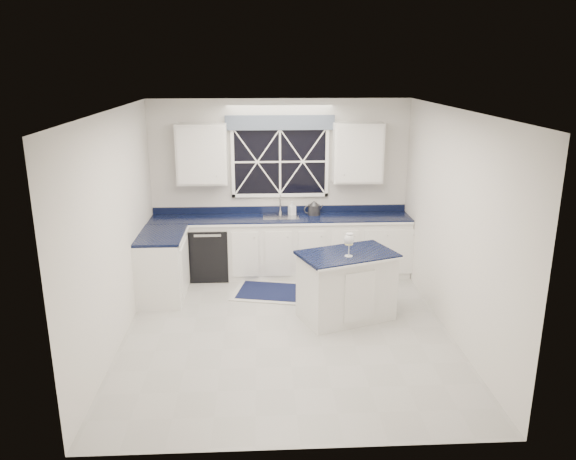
{
  "coord_description": "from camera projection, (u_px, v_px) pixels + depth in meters",
  "views": [
    {
      "loc": [
        -0.32,
        -6.35,
        3.2
      ],
      "look_at": [
        0.03,
        0.4,
        1.19
      ],
      "focal_mm": 35.0,
      "sensor_mm": 36.0,
      "label": 1
    }
  ],
  "objects": [
    {
      "name": "rug",
      "position": [
        280.0,
        292.0,
        8.15
      ],
      "size": [
        1.47,
        1.07,
        0.02
      ],
      "rotation": [
        0.0,
        0.0,
        -0.21
      ],
      "color": "#B1B1AC",
      "rests_on": "ground"
    },
    {
      "name": "back_wall",
      "position": [
        280.0,
        187.0,
        8.77
      ],
      "size": [
        4.0,
        0.1,
        2.7
      ],
      "primitive_type": "cube",
      "color": "silver",
      "rests_on": "ground"
    },
    {
      "name": "countertop",
      "position": [
        281.0,
        218.0,
        8.61
      ],
      "size": [
        3.98,
        0.64,
        0.04
      ],
      "primitive_type": "cube",
      "color": "black",
      "rests_on": "base_cabinets"
    },
    {
      "name": "dishwasher",
      "position": [
        210.0,
        251.0,
        8.7
      ],
      "size": [
        0.6,
        0.58,
        0.82
      ],
      "primitive_type": "cube",
      "color": "black",
      "rests_on": "ground"
    },
    {
      "name": "ground",
      "position": [
        287.0,
        330.0,
        7.0
      ],
      "size": [
        4.5,
        4.5,
        0.0
      ],
      "primitive_type": "plane",
      "color": "#A2A29E",
      "rests_on": "ground"
    },
    {
      "name": "upper_cabinets",
      "position": [
        280.0,
        153.0,
        8.45
      ],
      "size": [
        3.1,
        0.34,
        0.9
      ],
      "color": "silver",
      "rests_on": "ground"
    },
    {
      "name": "faucet",
      "position": [
        280.0,
        204.0,
        8.74
      ],
      "size": [
        0.05,
        0.2,
        0.3
      ],
      "color": "#AFAFB2",
      "rests_on": "countertop"
    },
    {
      "name": "base_cabinets",
      "position": [
        260.0,
        251.0,
        8.57
      ],
      "size": [
        3.99,
        1.6,
        0.9
      ],
      "color": "silver",
      "rests_on": "ground"
    },
    {
      "name": "kettle",
      "position": [
        314.0,
        208.0,
        8.7
      ],
      "size": [
        0.31,
        0.23,
        0.22
      ],
      "rotation": [
        0.0,
        0.0,
        0.23
      ],
      "color": "#303032",
      "rests_on": "countertop"
    },
    {
      "name": "window",
      "position": [
        280.0,
        157.0,
        8.59
      ],
      "size": [
        1.65,
        0.09,
        1.26
      ],
      "color": "black",
      "rests_on": "ground"
    },
    {
      "name": "wine_glass",
      "position": [
        349.0,
        241.0,
        6.94
      ],
      "size": [
        0.13,
        0.13,
        0.3
      ],
      "color": "silver",
      "rests_on": "island"
    },
    {
      "name": "island",
      "position": [
        346.0,
        285.0,
        7.25
      ],
      "size": [
        1.37,
        1.09,
        0.89
      ],
      "rotation": [
        0.0,
        0.0,
        0.35
      ],
      "color": "silver",
      "rests_on": "ground"
    },
    {
      "name": "soap_bottle",
      "position": [
        292.0,
        208.0,
        8.72
      ],
      "size": [
        0.13,
        0.13,
        0.21
      ],
      "primitive_type": "imported",
      "rotation": [
        0.0,
        0.0,
        0.44
      ],
      "color": "silver",
      "rests_on": "countertop"
    }
  ]
}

